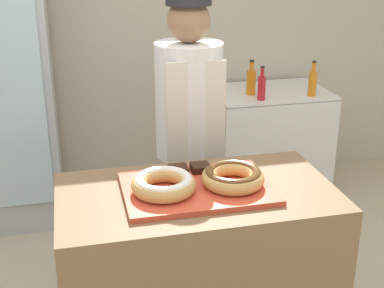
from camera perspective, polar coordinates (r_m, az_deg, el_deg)
The scene contains 13 objects.
wall_back at distance 4.22m, azimuth -6.52°, elevation 12.86°, with size 8.00×0.06×2.70m.
display_counter at distance 2.56m, azimuth 0.53°, elevation -14.44°, with size 1.20×0.67×0.93m.
serving_tray at distance 2.31m, azimuth 0.57°, elevation -4.76°, with size 0.64×0.44×0.02m.
donut_light_glaze at distance 2.24m, azimuth -3.05°, elevation -4.21°, with size 0.27×0.27×0.07m.
donut_chocolate_glaze at distance 2.30m, azimuth 4.39°, elevation -3.45°, with size 0.27×0.27×0.07m.
brownie_back_left at distance 2.42m, azimuth -1.46°, elevation -2.76°, with size 0.08×0.08×0.03m.
brownie_back_right at distance 2.44m, azimuth 0.89°, elevation -2.53°, with size 0.08×0.08×0.03m.
baker_person at distance 2.95m, azimuth -0.30°, elevation 0.39°, with size 0.36×0.36×1.71m.
beverage_fridge at distance 3.91m, azimuth -18.80°, elevation 5.82°, with size 0.57×0.64×1.98m.
chest_freezer at distance 4.34m, azimuth 8.04°, elevation 0.37°, with size 0.89×0.63×0.84m.
bottle_orange at distance 4.07m, azimuth 6.33°, elevation 6.67°, with size 0.07×0.07×0.26m.
bottle_orange_b at distance 4.11m, azimuth 12.74°, elevation 6.43°, with size 0.06×0.06×0.26m.
bottle_red at distance 3.94m, azimuth 7.44°, elevation 6.05°, with size 0.06×0.06×0.25m.
Camera 1 is at (-0.50, -2.01, 1.96)m, focal length 50.00 mm.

